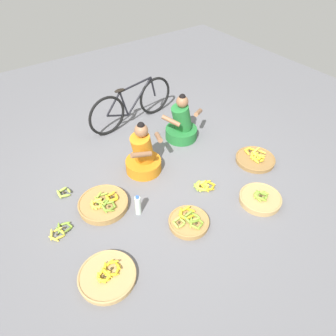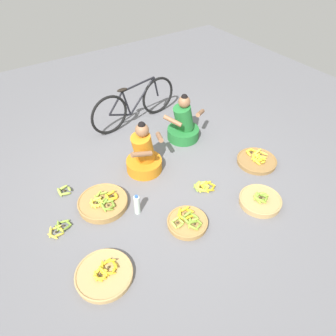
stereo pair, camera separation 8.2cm
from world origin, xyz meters
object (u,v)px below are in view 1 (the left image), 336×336
at_px(vendor_woman_front, 143,156).
at_px(banana_basket_mid_right, 255,159).
at_px(bicycle_leaning, 132,105).
at_px(banana_basket_front_right, 103,204).
at_px(banana_basket_back_right, 260,199).
at_px(loose_bananas_near_bicycle, 64,193).
at_px(water_bottle, 138,205).
at_px(banana_basket_front_left, 107,276).
at_px(vendor_woman_behind, 182,125).
at_px(loose_bananas_mid_left, 61,231).
at_px(banana_basket_back_left, 189,221).
at_px(loose_bananas_front_center, 203,186).

bearing_deg(vendor_woman_front, banana_basket_mid_right, -28.43).
relative_size(bicycle_leaning, banana_basket_front_right, 2.61).
relative_size(banana_basket_back_right, loose_bananas_near_bicycle, 3.02).
bearing_deg(water_bottle, vendor_woman_front, 53.17).
distance_m(vendor_woman_front, banana_basket_front_right, 0.90).
relative_size(bicycle_leaning, banana_basket_front_left, 2.72).
bearing_deg(vendor_woman_behind, banana_basket_back_right, -90.62).
bearing_deg(banana_basket_front_left, loose_bananas_mid_left, 101.95).
height_order(banana_basket_mid_right, banana_basket_back_right, banana_basket_back_right).
xyz_separation_m(vendor_woman_behind, banana_basket_front_right, (-1.76, -0.65, -0.20)).
bearing_deg(vendor_woman_front, bicycle_leaning, 66.39).
bearing_deg(banana_basket_back_right, banana_basket_back_left, 166.37).
xyz_separation_m(banana_basket_front_left, loose_bananas_near_bicycle, (0.09, 1.46, -0.01)).
xyz_separation_m(bicycle_leaning, loose_bananas_mid_left, (-1.95, -1.58, -0.33)).
bearing_deg(loose_bananas_mid_left, vendor_woman_front, 15.16).
distance_m(vendor_woman_front, banana_basket_front_left, 1.78).
distance_m(banana_basket_mid_right, banana_basket_back_right, 0.84).
height_order(bicycle_leaning, banana_basket_front_left, bicycle_leaning).
height_order(bicycle_leaning, banana_basket_back_right, bicycle_leaning).
relative_size(banana_basket_mid_right, loose_bananas_mid_left, 1.86).
bearing_deg(loose_bananas_near_bicycle, vendor_woman_front, -10.06).
distance_m(banana_basket_back_left, banana_basket_front_left, 1.16).
bearing_deg(banana_basket_front_right, loose_bananas_mid_left, -173.45).
height_order(loose_bananas_mid_left, water_bottle, water_bottle).
height_order(banana_basket_back_left, loose_bananas_near_bicycle, banana_basket_back_left).
relative_size(vendor_woman_front, bicycle_leaning, 0.49).
xyz_separation_m(vendor_woman_behind, bicycle_leaning, (-0.42, 0.86, 0.10)).
relative_size(banana_basket_mid_right, loose_bananas_near_bicycle, 3.25).
bearing_deg(vendor_woman_behind, vendor_woman_front, -160.48).
relative_size(loose_bananas_front_center, water_bottle, 1.01).
bearing_deg(loose_bananas_mid_left, loose_bananas_near_bicycle, 65.41).
xyz_separation_m(loose_bananas_near_bicycle, loose_bananas_mid_left, (-0.27, -0.59, -0.00)).
bearing_deg(banana_basket_front_left, bicycle_leaning, 54.27).
relative_size(banana_basket_back_left, banana_basket_back_right, 0.91).
xyz_separation_m(vendor_woman_behind, water_bottle, (-1.44, -1.00, -0.11)).
bearing_deg(banana_basket_front_right, loose_bananas_near_bicycle, 123.07).
distance_m(bicycle_leaning, banana_basket_mid_right, 2.25).
xyz_separation_m(vendor_woman_front, vendor_woman_behind, (0.94, 0.33, -0.01)).
xyz_separation_m(banana_basket_back_right, banana_basket_front_right, (-1.74, 1.11, 0.00)).
height_order(vendor_woman_front, loose_bananas_near_bicycle, vendor_woman_front).
height_order(banana_basket_back_right, water_bottle, water_bottle).
relative_size(vendor_woman_behind, loose_bananas_near_bicycle, 4.38).
xyz_separation_m(vendor_woman_front, loose_bananas_mid_left, (-1.43, -0.39, -0.24)).
bearing_deg(banana_basket_back_right, vendor_woman_behind, 89.38).
xyz_separation_m(vendor_woman_behind, loose_bananas_mid_left, (-2.37, -0.72, -0.23)).
bearing_deg(banana_basket_back_left, banana_basket_front_left, -176.30).
relative_size(banana_basket_mid_right, banana_basket_back_right, 1.07).
relative_size(vendor_woman_front, loose_bananas_front_center, 2.68).
distance_m(vendor_woman_behind, water_bottle, 1.76).
bearing_deg(banana_basket_front_right, banana_basket_back_right, -32.58).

